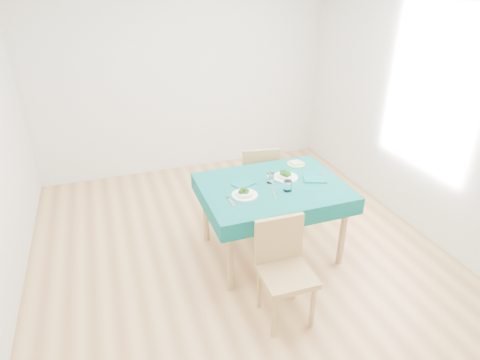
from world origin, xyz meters
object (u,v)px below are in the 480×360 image
object	(u,v)px
bowl_far	(285,174)
side_plate	(296,164)
chair_near	(287,267)
bowl_near	(245,192)
chair_far	(257,171)
table	(271,219)

from	to	relation	value
bowl_far	side_plate	world-z (taller)	bowl_far
chair_near	bowl_near	distance (m)	0.80
chair_far	bowl_far	world-z (taller)	chair_far
bowl_near	bowl_far	xyz separation A→B (m)	(0.49, 0.20, 0.00)
table	chair_far	distance (m)	0.83
bowl_far	chair_near	bearing A→B (deg)	-113.77
chair_near	chair_far	bearing A→B (deg)	77.71
table	bowl_far	size ratio (longest dim) A/B	5.49
chair_near	side_plate	xyz separation A→B (m)	(0.65, 1.19, 0.26)
chair_near	side_plate	bearing A→B (deg)	62.85
bowl_near	table	bearing A→B (deg)	17.47
table	chair_far	world-z (taller)	chair_far
table	bowl_far	xyz separation A→B (m)	(0.18, 0.10, 0.42)
chair_far	bowl_far	size ratio (longest dim) A/B	4.20
chair_near	bowl_far	xyz separation A→B (m)	(0.42, 0.94, 0.29)
chair_far	chair_near	bearing A→B (deg)	86.59
table	chair_far	bearing A→B (deg)	78.16
chair_far	side_plate	world-z (taller)	chair_far
chair_near	chair_far	xyz separation A→B (m)	(0.41, 1.65, 0.00)
chair_near	side_plate	distance (m)	1.38
table	bowl_far	world-z (taller)	bowl_far
table	bowl_far	bearing A→B (deg)	29.49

